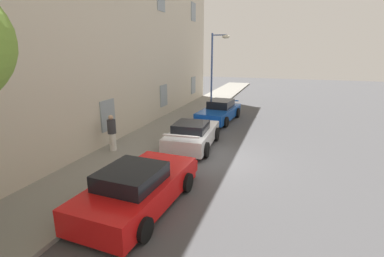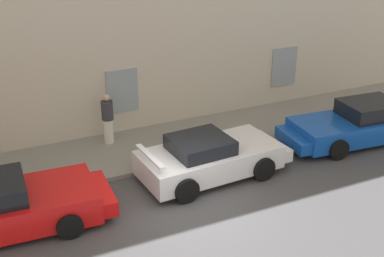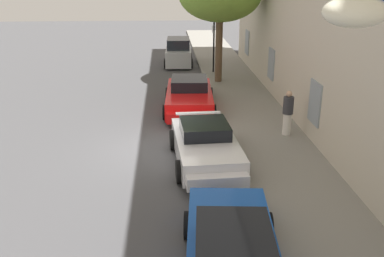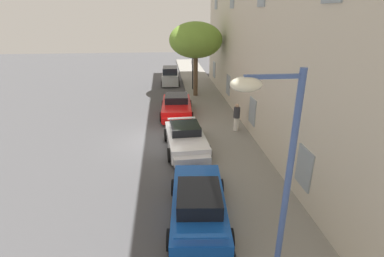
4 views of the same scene
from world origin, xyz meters
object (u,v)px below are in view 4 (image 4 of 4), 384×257
tree_near_kerb (196,40)px  sportscar_white_middle (198,201)px  sportscar_red_lead (177,107)px  sportscar_yellow_flank (186,140)px  traffic_light (192,62)px  street_lamp (271,158)px  pedestrian_admiring (237,117)px  hatchback_parked (170,76)px

tree_near_kerb → sportscar_white_middle: bearing=-5.8°
sportscar_red_lead → sportscar_yellow_flank: sportscar_red_lead is taller
traffic_light → street_lamp: size_ratio=0.64×
street_lamp → pedestrian_admiring: street_lamp is taller
sportscar_white_middle → traffic_light: 18.38m
sportscar_red_lead → street_lamp: bearing=5.0°
hatchback_parked → pedestrian_admiring: (13.32, 3.63, 0.19)m
hatchback_parked → street_lamp: street_lamp is taller
sportscar_red_lead → tree_near_kerb: size_ratio=0.82×
hatchback_parked → tree_near_kerb: 6.68m
sportscar_white_middle → pedestrian_admiring: bearing=157.2°
traffic_light → sportscar_red_lead: bearing=-14.0°
hatchback_parked → pedestrian_admiring: size_ratio=2.13×
street_lamp → sportscar_red_lead: bearing=-175.0°
sportscar_yellow_flank → traffic_light: (-12.81, 1.53, 2.08)m
sportscar_white_middle → traffic_light: size_ratio=1.40×
hatchback_parked → traffic_light: bearing=35.4°
pedestrian_admiring → sportscar_yellow_flank: bearing=-55.5°
sportscar_yellow_flank → street_lamp: bearing=6.7°
sportscar_yellow_flank → tree_near_kerb: bearing=171.2°
sportscar_red_lead → sportscar_white_middle: size_ratio=0.96×
hatchback_parked → traffic_light: traffic_light is taller
sportscar_yellow_flank → tree_near_kerb: size_ratio=0.75×
sportscar_white_middle → hatchback_parked: 20.93m
traffic_light → pedestrian_admiring: bearing=9.1°
sportscar_yellow_flank → hatchback_parked: size_ratio=1.27×
traffic_light → hatchback_parked: bearing=-144.6°
sportscar_red_lead → traffic_light: size_ratio=1.34×
tree_near_kerb → street_lamp: size_ratio=1.05×
sportscar_yellow_flank → hatchback_parked: (-15.53, -0.41, 0.21)m
sportscar_white_middle → tree_near_kerb: 16.53m
sportscar_red_lead → sportscar_white_middle: 11.16m
sportscar_white_middle → sportscar_red_lead: bearing=-178.7°
sportscar_red_lead → hatchback_parked: hatchback_parked is taller
sportscar_red_lead → hatchback_parked: (-9.76, -0.17, 0.21)m
hatchback_parked → street_lamp: bearing=3.4°
sportscar_red_lead → tree_near_kerb: (-4.77, 1.86, 4.15)m
sportscar_white_middle → tree_near_kerb: (-15.93, 1.61, 4.14)m
hatchback_parked → tree_near_kerb: (5.00, 2.04, 3.94)m
pedestrian_admiring → sportscar_red_lead: bearing=-135.8°
sportscar_yellow_flank → sportscar_white_middle: 5.40m
sportscar_yellow_flank → traffic_light: bearing=173.2°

